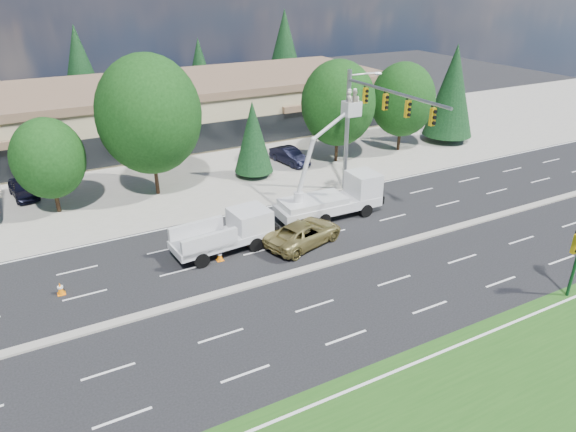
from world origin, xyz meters
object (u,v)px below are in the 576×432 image
signal_mast (366,118)px  street_sign_pole (576,253)px  bucket_truck (336,192)px  utility_pickup (229,236)px  minivan (304,233)px

signal_mast → street_sign_pole: bearing=-82.7°
street_sign_pole → bucket_truck: bucket_truck is taller
utility_pickup → minivan: (4.34, -1.44, -0.22)m
minivan → street_sign_pole: bearing=-157.2°
street_sign_pole → utility_pickup: 18.59m
bucket_truck → signal_mast: bearing=29.2°
street_sign_pole → bucket_truck: size_ratio=0.47×
street_sign_pole → minivan: size_ratio=0.77×
signal_mast → minivan: bearing=-149.6°
street_sign_pole → minivan: street_sign_pole is taller
bucket_truck → minivan: bearing=-146.1°
minivan → utility_pickup: bearing=55.1°
street_sign_pole → bucket_truck: bearing=111.3°
street_sign_pole → signal_mast: bearing=97.3°
signal_mast → minivan: signal_mast is taller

